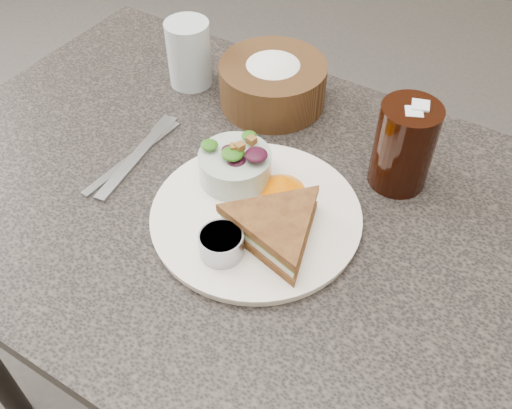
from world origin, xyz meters
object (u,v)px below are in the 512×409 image
Objects in this scene: sandwich at (276,228)px; water_glass at (189,53)px; salad_bowl at (235,162)px; dressing_ramekin at (221,244)px; dinner_plate at (256,216)px; dining_table at (235,325)px; bread_basket at (273,77)px; cola_glass at (405,143)px.

water_glass is at bearing 156.25° from sandwich.
dressing_ramekin is (0.06, -0.13, -0.01)m from salad_bowl.
dinner_plate is 0.09m from dressing_ramekin.
dressing_ramekin is (-0.00, -0.08, 0.02)m from dinner_plate.
dining_table is 5.51× the size of bread_basket.
sandwich is at bearing -113.63° from cola_glass.
water_glass is (-0.28, 0.22, 0.05)m from dinner_plate.
bread_basket is 0.16m from water_glass.
sandwich is 2.84× the size of dressing_ramekin.
dinner_plate is 0.24m from cola_glass.
dinner_plate is at bearing -127.53° from cola_glass.
dressing_ramekin is 0.41m from water_glass.
bread_basket is (-0.06, 0.22, 0.43)m from dining_table.
dinner_plate is at bearing -39.02° from water_glass.
bread_basket is 0.27m from cola_glass.
sandwich is 0.08m from dressing_ramekin.
salad_bowl is (-0.11, 0.07, 0.01)m from sandwich.
cola_glass is at bearing -6.13° from water_glass.
sandwich is 1.14× the size of cola_glass.
cola_glass is (0.14, 0.26, 0.04)m from dressing_ramekin.
sandwich reaches higher than dressing_ramekin.
salad_bowl is at bearing 144.79° from dinner_plate.
bread_basket is (-0.12, 0.33, 0.02)m from dressing_ramekin.
water_glass is (-0.28, 0.31, 0.03)m from dressing_ramekin.
bread_basket is at bearing 105.59° from salad_bowl.
salad_bowl reaches higher than dressing_ramekin.
dressing_ramekin is 0.32× the size of bread_basket.
cola_glass is (0.14, 0.18, 0.07)m from dinner_plate.
dressing_ramekin is (-0.05, -0.06, -0.00)m from sandwich.
water_glass reaches higher than dressing_ramekin.
dinner_plate is at bearing -21.41° from dining_table.
dinner_plate is 0.09m from salad_bowl.
cola_glass is at bearing -14.90° from bread_basket.
salad_bowl is 0.59× the size of bread_basket.
dressing_ramekin is at bearing -48.17° from water_glass.
water_glass is at bearing 131.83° from dressing_ramekin.
sandwich reaches higher than dinner_plate.
water_glass reaches higher than salad_bowl.
dining_table is at bearing 169.30° from sandwich.
dining_table is at bearing -93.84° from salad_bowl.
salad_bowl is 0.14m from dressing_ramekin.
water_glass is at bearing -171.18° from bread_basket.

